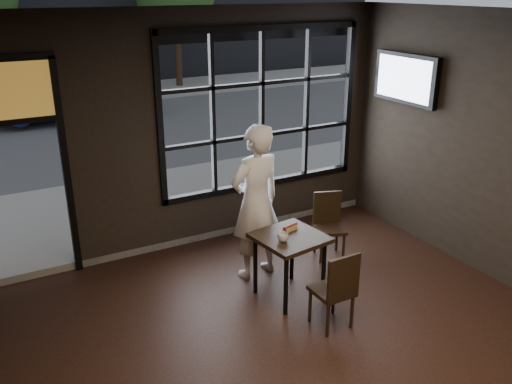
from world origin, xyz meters
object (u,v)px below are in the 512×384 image
navy_car (68,91)px  cafe_table (289,266)px  chair_near (332,288)px  man (256,202)px

navy_car → cafe_table: bearing=-172.8°
chair_near → navy_car: (-0.58, 10.98, 0.35)m
cafe_table → navy_car: navy_car is taller
man → cafe_table: bearing=88.9°
cafe_table → man: bearing=90.3°
chair_near → man: bearing=-83.7°
man → navy_car: 9.63m
chair_near → cafe_table: bearing=-84.6°
man → navy_car: (-0.41, 9.62, -0.17)m
man → navy_car: bearing=-97.0°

